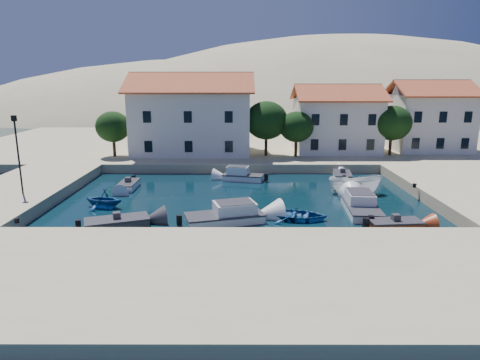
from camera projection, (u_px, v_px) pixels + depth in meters
The scene contains 21 objects.
ground at pixel (241, 242), 26.67m from camera, with size 400.00×400.00×0.00m, color black.
quay_south at pixel (241, 279), 20.72m from camera, with size 52.00×12.00×1.00m, color tan.
quay_west at pixel (18, 193), 36.33m from camera, with size 8.00×20.00×1.00m, color tan.
quay_north at pixel (254, 144), 63.54m from camera, with size 80.00×36.00×1.00m, color tan.
hills at pixel (299, 175), 152.32m from camera, with size 254.00×176.00×99.00m.
building_left at pixel (192, 112), 52.57m from camera, with size 14.70×9.45×9.70m.
building_mid at pixel (336, 118), 53.67m from camera, with size 10.50×8.40×8.30m.
building_right at pixel (429, 115), 54.57m from camera, with size 9.45×8.40×8.80m.
trees at pixel (279, 124), 50.33m from camera, with size 37.30×5.30×6.45m.
lamppost at pixel (17, 147), 33.40m from camera, with size 0.35×0.25×6.22m.
bollards at pixel (281, 207), 30.17m from camera, with size 29.36×9.56×0.30m.
motorboat_grey_sw at pixel (117, 223), 29.42m from camera, with size 4.67×3.27×1.25m.
cabin_cruiser_south at pixel (224, 216), 30.37m from camera, with size 5.94×3.79×1.60m.
rowboat_south at pixel (297, 219), 31.10m from camera, with size 3.07×4.30×0.89m, color navy.
motorboat_red_se at pixel (395, 225), 28.99m from camera, with size 3.65×1.90×1.25m.
cabin_cruiser_east at pixel (361, 206), 32.64m from camera, with size 2.74×5.86×1.60m.
boat_east at pixel (354, 193), 38.14m from camera, with size 1.77×4.71×1.82m, color white.
motorboat_white_ne at pixel (342, 176), 43.76m from camera, with size 2.22×3.84×1.25m.
rowboat_west at pixel (104, 207), 34.01m from camera, with size 2.76×3.20×1.68m, color navy.
motorboat_white_west at pixel (128, 185), 39.82m from camera, with size 1.57×3.48×1.25m.
cabin_cruiser_north at pixel (243, 176), 42.89m from camera, with size 4.28×2.55×1.60m.
Camera 1 is at (-0.01, -25.06, 9.93)m, focal length 32.00 mm.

